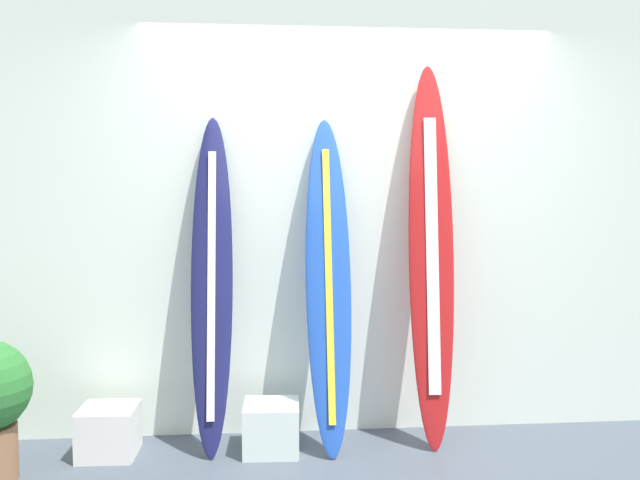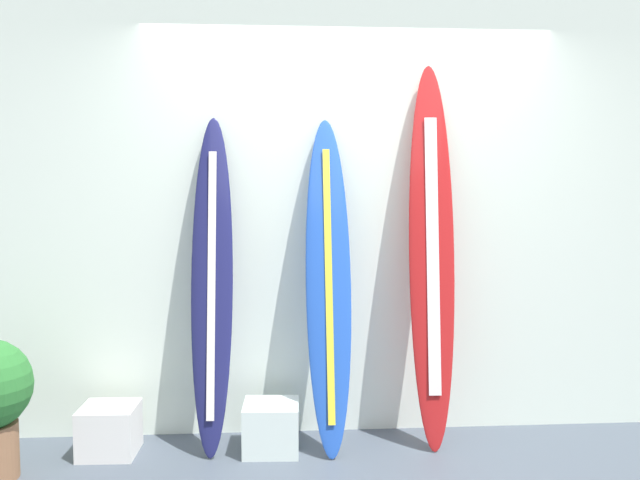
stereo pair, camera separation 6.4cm
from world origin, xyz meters
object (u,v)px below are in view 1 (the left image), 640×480
object	(u,v)px
surfboard_cobalt	(328,286)
display_block_left	(109,431)
display_block_center	(271,427)
surfboard_crimson	(431,254)
surfboard_navy	(212,286)

from	to	relation	value
surfboard_cobalt	display_block_left	world-z (taller)	surfboard_cobalt
surfboard_cobalt	display_block_center	bearing A→B (deg)	-171.25
surfboard_cobalt	surfboard_crimson	distance (m)	0.64
surfboard_cobalt	display_block_center	size ratio (longest dim) A/B	5.86
surfboard_navy	display_block_center	distance (m)	0.89
surfboard_navy	surfboard_crimson	size ratio (longest dim) A/B	0.86
surfboard_crimson	display_block_left	bearing A→B (deg)	-178.31
surfboard_crimson	display_block_center	distance (m)	1.38
surfboard_cobalt	surfboard_crimson	size ratio (longest dim) A/B	0.86
surfboard_navy	surfboard_crimson	xyz separation A→B (m)	(1.29, 0.00, 0.17)
surfboard_crimson	display_block_center	world-z (taller)	surfboard_crimson
surfboard_navy	surfboard_cobalt	bearing A→B (deg)	-2.13
surfboard_cobalt	display_block_left	size ratio (longest dim) A/B	5.99
display_block_left	display_block_center	world-z (taller)	display_block_center
surfboard_cobalt	display_block_left	distance (m)	1.51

